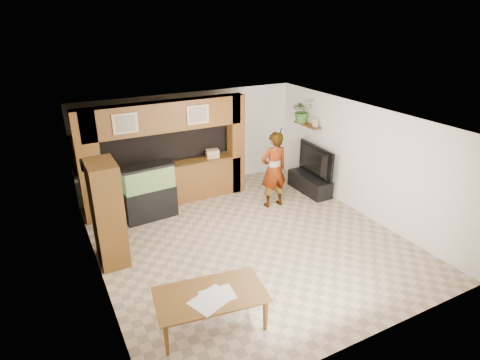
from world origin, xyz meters
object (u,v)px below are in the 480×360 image
person (274,170)px  television (311,161)px  aquarium (149,193)px  dining_table (211,311)px  pantry_cabinet (107,214)px

person → television: bearing=-167.8°
aquarium → dining_table: bearing=-96.9°
pantry_cabinet → television: size_ratio=1.43×
pantry_cabinet → dining_table: size_ratio=1.23×
aquarium → dining_table: 3.91m
pantry_cabinet → television: pantry_cabinet is taller
pantry_cabinet → aquarium: (1.15, 1.35, -0.37)m
television → dining_table: (-4.37, -3.37, -0.57)m
aquarium → television: 4.24m
pantry_cabinet → television: bearing=8.8°
aquarium → television: size_ratio=0.93×
aquarium → pantry_cabinet: bearing=-134.8°
pantry_cabinet → television: 5.42m
pantry_cabinet → aquarium: bearing=49.6°
aquarium → television: (4.20, -0.52, 0.22)m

